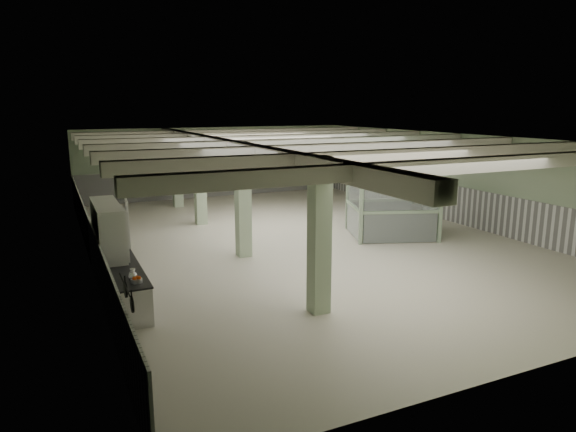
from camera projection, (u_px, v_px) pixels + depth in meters
name	position (u px, v px, depth m)	size (l,w,h in m)	color
floor	(300.00, 240.00, 18.24)	(20.00, 20.00, 0.00)	silver
ceiling	(301.00, 138.00, 17.49)	(14.00, 20.00, 0.02)	white
wall_back	(216.00, 162.00, 26.73)	(14.00, 0.02, 3.60)	#A0B28E
wall_front	(553.00, 272.00, 9.00)	(14.00, 0.02, 3.60)	#A0B28E
wall_left	(86.00, 206.00, 14.98)	(0.02, 20.00, 3.60)	#A0B28E
wall_right	(456.00, 178.00, 20.75)	(0.02, 20.00, 3.60)	#A0B28E
wainscot_left	(90.00, 241.00, 15.21)	(0.05, 19.90, 1.50)	silver
wainscot_right	(453.00, 204.00, 20.96)	(0.05, 19.90, 1.50)	silver
wainscot_back	(216.00, 182.00, 26.93)	(13.90, 0.05, 1.50)	silver
girder	(231.00, 147.00, 16.50)	(0.45, 19.90, 0.40)	silver
beam_a	(458.00, 166.00, 10.87)	(13.90, 0.35, 0.32)	silver
beam_b	(388.00, 156.00, 13.09)	(13.90, 0.35, 0.32)	silver
beam_c	(338.00, 149.00, 15.31)	(13.90, 0.35, 0.32)	silver
beam_d	(301.00, 143.00, 17.52)	(13.90, 0.35, 0.32)	silver
beam_e	(272.00, 139.00, 19.74)	(13.90, 0.35, 0.32)	silver
beam_f	(249.00, 136.00, 21.96)	(13.90, 0.35, 0.32)	silver
beam_g	(230.00, 133.00, 24.17)	(13.90, 0.35, 0.32)	silver
column_a	(319.00, 236.00, 11.51)	(0.42, 0.42, 3.60)	#AFC69F
column_b	(243.00, 200.00, 15.95)	(0.42, 0.42, 3.60)	#AFC69F
column_c	(200.00, 180.00, 20.38)	(0.42, 0.42, 3.60)	#AFC69F
column_d	(177.00, 169.00, 23.92)	(0.42, 0.42, 3.60)	#AFC69F
hook_rail	(124.00, 284.00, 8.26)	(0.02, 0.02, 1.20)	black
pendant_front	(403.00, 169.00, 13.37)	(0.44, 0.44, 0.22)	#2E3B2C
pendant_mid	(307.00, 152.00, 18.25)	(0.44, 0.44, 0.22)	#2E3B2C
pendant_back	(256.00, 143.00, 22.68)	(0.44, 0.44, 0.22)	#2E3B2C
prep_counter	(117.00, 275.00, 13.05)	(0.90, 5.18, 0.91)	silver
pitcher_near	(114.00, 258.00, 12.57)	(0.17, 0.19, 0.25)	silver
pitcher_far	(133.00, 275.00, 11.16)	(0.20, 0.24, 0.30)	silver
veg_colander	(107.00, 242.00, 14.10)	(0.45, 0.45, 0.20)	#47474C
orange_bowl	(137.00, 281.00, 11.12)	(0.25, 0.25, 0.09)	#B2B2B7
skillet_near	(132.00, 305.00, 7.99)	(0.26, 0.26, 0.03)	black
skillet_far	(126.00, 290.00, 8.63)	(0.27, 0.27, 0.04)	black
walkin_cooler	(110.00, 245.00, 13.28)	(0.84, 2.49, 2.28)	silver
guard_booth	(392.00, 190.00, 18.57)	(3.73, 3.46, 2.44)	#8CA584
filing_cabinet	(420.00, 214.00, 19.71)	(0.39, 0.56, 1.21)	#525244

